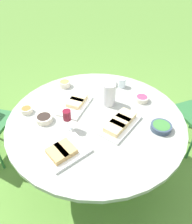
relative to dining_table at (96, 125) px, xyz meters
name	(u,v)px	position (x,y,z in m)	size (l,w,h in m)	color
ground_plane	(96,172)	(0.00, 0.00, -0.69)	(40.00, 40.00, 0.00)	#5B8C38
dining_table	(96,125)	(0.00, 0.00, 0.00)	(1.49, 1.49, 0.78)	#4C4C51
water_pitcher	(109,94)	(-0.04, -0.22, 0.19)	(0.13, 0.12, 0.21)	silver
wine_glass	(67,116)	(0.17, 0.20, 0.21)	(0.06, 0.06, 0.18)	silver
platter_bread_main	(76,103)	(0.23, -0.10, 0.11)	(0.21, 0.37, 0.06)	white
platter_charcuterie	(120,123)	(-0.22, 0.03, 0.11)	(0.30, 0.43, 0.06)	white
platter_sandwich_side	(64,151)	(0.08, 0.44, 0.11)	(0.36, 0.39, 0.06)	white
bowl_fries	(65,84)	(0.46, -0.35, 0.12)	(0.11, 0.11, 0.06)	beige
bowl_salad	(161,127)	(-0.53, -0.04, 0.11)	(0.16, 0.16, 0.05)	#334256
bowl_olives	(44,118)	(0.39, 0.18, 0.11)	(0.14, 0.14, 0.05)	beige
bowl_dip_red	(142,98)	(-0.32, -0.37, 0.11)	(0.12, 0.12, 0.05)	beige
bowl_dip_cream	(108,82)	(0.06, -0.53, 0.11)	(0.17, 0.17, 0.05)	beige
bowl_roasted_veg	(27,110)	(0.59, 0.13, 0.11)	(0.10, 0.10, 0.04)	beige
cup_water_near	(122,83)	(-0.08, -0.54, 0.13)	(0.08, 0.08, 0.09)	silver
handbag	(117,91)	(0.15, -1.40, -0.57)	(0.30, 0.14, 0.37)	#232328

